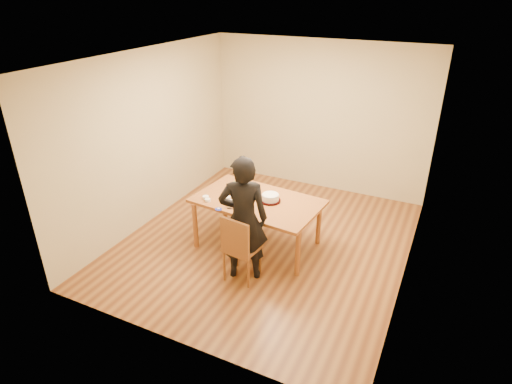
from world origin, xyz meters
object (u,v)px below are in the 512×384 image
at_px(cake_plate, 270,201).
at_px(person, 243,219).
at_px(dining_table, 258,201).
at_px(dining_chair, 242,248).
at_px(cake, 270,197).

bearing_deg(cake_plate, person, -92.22).
height_order(dining_table, dining_chair, dining_table).
relative_size(cake_plate, person, 0.17).
bearing_deg(dining_table, person, -72.74).
xyz_separation_m(dining_table, person, (0.15, -0.73, 0.12)).
height_order(dining_chair, cake, cake).
bearing_deg(cake_plate, dining_table, -166.80).
bearing_deg(dining_table, dining_chair, -73.40).
relative_size(dining_chair, cake, 1.71).
distance_m(dining_chair, cake_plate, 0.88).
distance_m(cake, person, 0.77).
bearing_deg(dining_chair, cake_plate, 96.35).
distance_m(cake_plate, cake, 0.05).
xyz_separation_m(dining_chair, cake_plate, (0.03, 0.82, 0.31)).
bearing_deg(cake_plate, cake, 0.00).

